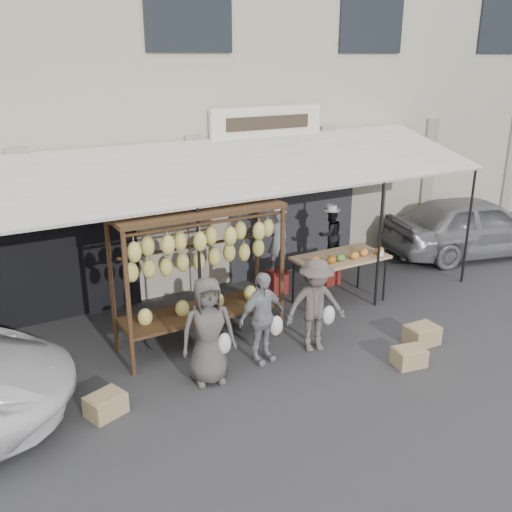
{
  "coord_description": "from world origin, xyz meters",
  "views": [
    {
      "loc": [
        -4.21,
        -6.1,
        4.33
      ],
      "look_at": [
        0.11,
        1.4,
        1.3
      ],
      "focal_mm": 40.0,
      "sensor_mm": 36.0,
      "label": 1
    }
  ],
  "objects_px": {
    "crate_near_b": "(422,335)",
    "crate_far": "(106,405)",
    "customer_right": "(315,306)",
    "crate_near_a": "(409,357)",
    "customer_left": "(208,331)",
    "customer_mid": "(262,318)",
    "banana_rack": "(200,251)",
    "produce_table": "(342,259)",
    "sedan": "(474,226)",
    "vendor_left": "(277,240)",
    "vendor_right": "(330,235)"
  },
  "relations": [
    {
      "from": "crate_near_b",
      "to": "crate_far",
      "type": "height_order",
      "value": "crate_near_b"
    },
    {
      "from": "customer_right",
      "to": "crate_near_a",
      "type": "xyz_separation_m",
      "value": [
        0.93,
        -1.11,
        -0.61
      ]
    },
    {
      "from": "customer_left",
      "to": "customer_mid",
      "type": "bearing_deg",
      "value": 18.08
    },
    {
      "from": "banana_rack",
      "to": "produce_table",
      "type": "relative_size",
      "value": 1.53
    },
    {
      "from": "produce_table",
      "to": "sedan",
      "type": "height_order",
      "value": "sedan"
    },
    {
      "from": "customer_mid",
      "to": "crate_near_b",
      "type": "height_order",
      "value": "customer_mid"
    },
    {
      "from": "produce_table",
      "to": "crate_far",
      "type": "distance_m",
      "value": 5.0
    },
    {
      "from": "banana_rack",
      "to": "crate_near_a",
      "type": "bearing_deg",
      "value": -41.54
    },
    {
      "from": "customer_left",
      "to": "customer_right",
      "type": "xyz_separation_m",
      "value": [
        1.82,
        0.01,
        -0.03
      ]
    },
    {
      "from": "crate_near_b",
      "to": "crate_far",
      "type": "xyz_separation_m",
      "value": [
        -4.91,
        0.62,
        -0.01
      ]
    },
    {
      "from": "produce_table",
      "to": "vendor_left",
      "type": "relative_size",
      "value": 1.44
    },
    {
      "from": "vendor_right",
      "to": "crate_near_a",
      "type": "xyz_separation_m",
      "value": [
        -0.92,
        -3.22,
        -0.89
      ]
    },
    {
      "from": "vendor_right",
      "to": "crate_near_b",
      "type": "distance_m",
      "value": 2.96
    },
    {
      "from": "crate_near_a",
      "to": "crate_far",
      "type": "bearing_deg",
      "value": 166.48
    },
    {
      "from": "vendor_left",
      "to": "vendor_right",
      "type": "height_order",
      "value": "vendor_left"
    },
    {
      "from": "produce_table",
      "to": "sedan",
      "type": "distance_m",
      "value": 4.38
    },
    {
      "from": "vendor_right",
      "to": "crate_far",
      "type": "relative_size",
      "value": 2.28
    },
    {
      "from": "vendor_right",
      "to": "crate_near_a",
      "type": "bearing_deg",
      "value": 77.49
    },
    {
      "from": "customer_left",
      "to": "customer_mid",
      "type": "distance_m",
      "value": 0.93
    },
    {
      "from": "banana_rack",
      "to": "customer_mid",
      "type": "xyz_separation_m",
      "value": [
        0.55,
        -0.9,
        -0.86
      ]
    },
    {
      "from": "banana_rack",
      "to": "sedan",
      "type": "distance_m",
      "value": 7.34
    },
    {
      "from": "produce_table",
      "to": "customer_mid",
      "type": "bearing_deg",
      "value": -154.37
    },
    {
      "from": "customer_right",
      "to": "crate_near_b",
      "type": "bearing_deg",
      "value": -9.29
    },
    {
      "from": "vendor_right",
      "to": "sedan",
      "type": "bearing_deg",
      "value": -179.67
    },
    {
      "from": "vendor_right",
      "to": "crate_near_b",
      "type": "xyz_separation_m",
      "value": [
        -0.26,
        -2.81,
        -0.88
      ]
    },
    {
      "from": "banana_rack",
      "to": "crate_near_b",
      "type": "bearing_deg",
      "value": -29.25
    },
    {
      "from": "vendor_right",
      "to": "sedan",
      "type": "distance_m",
      "value": 3.95
    },
    {
      "from": "produce_table",
      "to": "customer_right",
      "type": "distance_m",
      "value": 1.9
    },
    {
      "from": "customer_left",
      "to": "crate_near_a",
      "type": "distance_m",
      "value": 3.03
    },
    {
      "from": "customer_mid",
      "to": "customer_right",
      "type": "relative_size",
      "value": 0.95
    },
    {
      "from": "customer_right",
      "to": "sedan",
      "type": "distance_m",
      "value": 6.08
    },
    {
      "from": "customer_left",
      "to": "customer_mid",
      "type": "height_order",
      "value": "customer_left"
    },
    {
      "from": "crate_far",
      "to": "crate_near_b",
      "type": "bearing_deg",
      "value": -7.16
    },
    {
      "from": "produce_table",
      "to": "vendor_right",
      "type": "relative_size",
      "value": 1.6
    },
    {
      "from": "vendor_right",
      "to": "customer_left",
      "type": "height_order",
      "value": "vendor_right"
    },
    {
      "from": "customer_mid",
      "to": "crate_far",
      "type": "distance_m",
      "value": 2.49
    },
    {
      "from": "vendor_left",
      "to": "customer_right",
      "type": "xyz_separation_m",
      "value": [
        -0.7,
        -2.22,
        -0.32
      ]
    },
    {
      "from": "produce_table",
      "to": "crate_far",
      "type": "xyz_separation_m",
      "value": [
        -4.77,
        -1.31,
        -0.73
      ]
    },
    {
      "from": "vendor_right",
      "to": "customer_mid",
      "type": "xyz_separation_m",
      "value": [
        -2.75,
        -2.01,
        -0.32
      ]
    },
    {
      "from": "produce_table",
      "to": "crate_near_b",
      "type": "relative_size",
      "value": 3.4
    },
    {
      "from": "customer_left",
      "to": "vendor_right",
      "type": "bearing_deg",
      "value": 41.53
    },
    {
      "from": "vendor_left",
      "to": "vendor_right",
      "type": "bearing_deg",
      "value": -178.7
    },
    {
      "from": "vendor_left",
      "to": "crate_near_b",
      "type": "xyz_separation_m",
      "value": [
        0.9,
        -2.93,
        -0.91
      ]
    },
    {
      "from": "customer_mid",
      "to": "crate_near_a",
      "type": "height_order",
      "value": "customer_mid"
    },
    {
      "from": "banana_rack",
      "to": "customer_right",
      "type": "height_order",
      "value": "banana_rack"
    },
    {
      "from": "crate_near_a",
      "to": "vendor_right",
      "type": "bearing_deg",
      "value": 73.97
    },
    {
      "from": "vendor_left",
      "to": "crate_near_b",
      "type": "height_order",
      "value": "vendor_left"
    },
    {
      "from": "crate_far",
      "to": "sedan",
      "type": "relative_size",
      "value": 0.11
    },
    {
      "from": "crate_near_b",
      "to": "sedan",
      "type": "distance_m",
      "value": 4.96
    },
    {
      "from": "produce_table",
      "to": "crate_near_a",
      "type": "distance_m",
      "value": 2.5
    }
  ]
}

